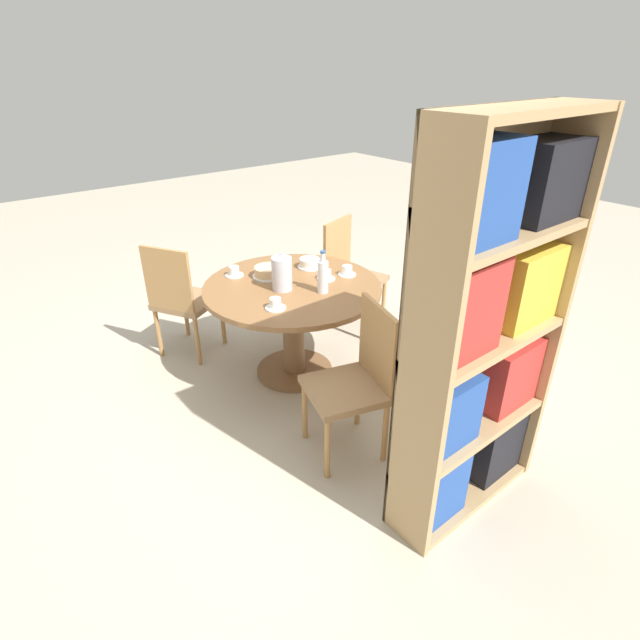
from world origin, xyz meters
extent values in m
plane|color=#B2A893|center=(0.00, 0.00, 0.00)|extent=(14.00, 14.00, 0.00)
cylinder|color=brown|center=(0.00, 0.00, 0.01)|extent=(0.57, 0.57, 0.03)
cylinder|color=brown|center=(0.00, 0.00, 0.35)|extent=(0.16, 0.16, 0.65)
cylinder|color=brown|center=(0.00, 0.00, 0.70)|extent=(1.24, 1.24, 0.04)
cylinder|color=#A87A47|center=(-0.74, -0.04, 0.21)|extent=(0.03, 0.03, 0.41)
cylinder|color=#A87A47|center=(-1.09, -0.15, 0.21)|extent=(0.03, 0.03, 0.41)
cylinder|color=#A87A47|center=(-0.64, -0.38, 0.21)|extent=(0.03, 0.03, 0.41)
cylinder|color=#A87A47|center=(-0.98, -0.49, 0.21)|extent=(0.03, 0.03, 0.41)
cube|color=#93704C|center=(-0.86, -0.27, 0.43)|extent=(0.53, 0.53, 0.04)
cube|color=#A87A47|center=(-0.80, -0.45, 0.69)|extent=(0.39, 0.14, 0.47)
cylinder|color=#A87A47|center=(0.20, -0.72, 0.21)|extent=(0.03, 0.03, 0.41)
cylinder|color=#A87A47|center=(0.38, -1.03, 0.21)|extent=(0.03, 0.03, 0.41)
cylinder|color=#A87A47|center=(0.51, -0.54, 0.21)|extent=(0.03, 0.03, 0.41)
cylinder|color=#A87A47|center=(0.69, -0.85, 0.21)|extent=(0.03, 0.03, 0.41)
cube|color=#93704C|center=(0.44, -0.79, 0.43)|extent=(0.57, 0.57, 0.04)
cube|color=#A87A47|center=(0.62, -0.69, 0.69)|extent=(0.22, 0.36, 0.47)
cylinder|color=#A87A47|center=(0.39, 0.64, 0.21)|extent=(0.03, 0.03, 0.41)
cylinder|color=#A87A47|center=(0.49, 0.98, 0.21)|extent=(0.03, 0.03, 0.41)
cylinder|color=#A87A47|center=(0.04, 0.74, 0.21)|extent=(0.03, 0.03, 0.41)
cylinder|color=#A87A47|center=(0.15, 1.09, 0.21)|extent=(0.03, 0.03, 0.41)
cube|color=#93704C|center=(0.27, 0.86, 0.43)|extent=(0.53, 0.53, 0.04)
cube|color=#A87A47|center=(0.08, 0.92, 0.69)|extent=(0.14, 0.39, 0.47)
cube|color=tan|center=(0.45, 1.54, 0.98)|extent=(0.04, 0.28, 1.96)
cube|color=tan|center=(-0.43, 1.54, 0.98)|extent=(0.04, 0.28, 1.96)
cube|color=tan|center=(0.01, 1.40, 0.98)|extent=(0.91, 0.02, 1.96)
cube|color=tan|center=(0.01, 1.54, 0.02)|extent=(0.84, 0.27, 0.04)
cube|color=tan|center=(0.01, 1.54, 0.49)|extent=(0.84, 0.27, 0.04)
cube|color=tan|center=(0.01, 1.54, 0.98)|extent=(0.84, 0.27, 0.04)
cube|color=tan|center=(0.01, 1.54, 1.47)|extent=(0.84, 0.27, 0.04)
cube|color=tan|center=(0.01, 1.54, 1.95)|extent=(0.84, 0.27, 0.04)
cube|color=#234793|center=(0.26, 1.52, 0.24)|extent=(0.33, 0.21, 0.41)
cube|color=black|center=(-0.25, 1.52, 0.22)|extent=(0.33, 0.21, 0.37)
cube|color=#234793|center=(0.26, 1.52, 0.68)|extent=(0.34, 0.21, 0.34)
cube|color=#B72D28|center=(-0.24, 1.52, 0.69)|extent=(0.34, 0.21, 0.36)
cube|color=#B72D28|center=(0.25, 1.52, 1.21)|extent=(0.36, 0.21, 0.42)
cube|color=gold|center=(-0.23, 1.52, 1.18)|extent=(0.36, 0.21, 0.36)
cube|color=#234793|center=(0.25, 1.52, 1.68)|extent=(0.35, 0.21, 0.38)
cube|color=black|center=(-0.24, 1.52, 1.66)|extent=(0.35, 0.21, 0.33)
cylinder|color=silver|center=(0.09, 0.01, 0.83)|extent=(0.14, 0.14, 0.23)
cone|color=silver|center=(0.09, 0.01, 0.95)|extent=(0.12, 0.12, 0.02)
sphere|color=silver|center=(0.09, 0.01, 0.97)|extent=(0.02, 0.02, 0.02)
cylinder|color=silver|center=(-0.09, 0.22, 0.82)|extent=(0.07, 0.07, 0.22)
cylinder|color=silver|center=(-0.09, 0.22, 0.96)|extent=(0.03, 0.03, 0.06)
cylinder|color=#2D5184|center=(-0.09, 0.22, 1.00)|extent=(0.04, 0.04, 0.01)
cylinder|color=silver|center=(0.05, -0.23, 0.72)|extent=(0.23, 0.23, 0.01)
cylinder|color=#DBB784|center=(0.05, -0.23, 0.76)|extent=(0.20, 0.20, 0.06)
cylinder|color=silver|center=(-0.30, -0.18, 0.72)|extent=(0.18, 0.18, 0.01)
cylinder|color=silver|center=(-0.30, -0.18, 0.76)|extent=(0.15, 0.15, 0.06)
cylinder|color=silver|center=(0.30, 0.23, 0.72)|extent=(0.13, 0.13, 0.01)
cylinder|color=white|center=(0.30, 0.23, 0.76)|extent=(0.07, 0.07, 0.06)
cylinder|color=silver|center=(0.23, -0.40, 0.72)|extent=(0.13, 0.13, 0.01)
cylinder|color=white|center=(0.23, -0.40, 0.76)|extent=(0.07, 0.07, 0.06)
cylinder|color=silver|center=(-0.25, 0.07, 0.72)|extent=(0.13, 0.13, 0.01)
cylinder|color=white|center=(-0.25, 0.07, 0.76)|extent=(0.07, 0.07, 0.06)
cylinder|color=silver|center=(-0.42, 0.10, 0.72)|extent=(0.13, 0.13, 0.01)
cylinder|color=white|center=(-0.42, 0.10, 0.76)|extent=(0.07, 0.07, 0.06)
camera|label=1|loc=(1.84, 2.59, 2.12)|focal=28.00mm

